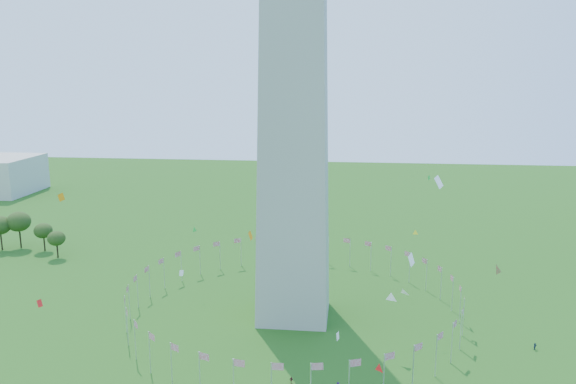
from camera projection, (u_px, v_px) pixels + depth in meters
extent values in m
cylinder|color=silver|center=(460.00, 305.00, 134.00)|extent=(0.24, 0.24, 9.00)
cylinder|color=silver|center=(453.00, 294.00, 140.82)|extent=(0.24, 0.24, 9.00)
cylinder|color=silver|center=(441.00, 284.00, 147.56)|extent=(0.24, 0.24, 9.00)
cylinder|color=silver|center=(426.00, 275.00, 154.03)|extent=(0.24, 0.24, 9.00)
cylinder|color=silver|center=(410.00, 268.00, 160.01)|extent=(0.24, 0.24, 9.00)
cylinder|color=silver|center=(391.00, 261.00, 165.34)|extent=(0.24, 0.24, 9.00)
cylinder|color=silver|center=(371.00, 256.00, 169.84)|extent=(0.24, 0.24, 9.00)
cylinder|color=silver|center=(350.00, 253.00, 173.39)|extent=(0.24, 0.24, 9.00)
cylinder|color=silver|center=(328.00, 250.00, 175.87)|extent=(0.24, 0.24, 9.00)
cylinder|color=silver|center=(307.00, 249.00, 177.21)|extent=(0.24, 0.24, 9.00)
cylinder|color=silver|center=(284.00, 249.00, 177.36)|extent=(0.24, 0.24, 9.00)
cylinder|color=silver|center=(263.00, 250.00, 176.33)|extent=(0.24, 0.24, 9.00)
cylinder|color=silver|center=(241.00, 252.00, 174.15)|extent=(0.24, 0.24, 9.00)
cylinder|color=silver|center=(220.00, 255.00, 170.87)|extent=(0.24, 0.24, 9.00)
cylinder|color=silver|center=(200.00, 260.00, 166.61)|extent=(0.24, 0.24, 9.00)
cylinder|color=silver|center=(181.00, 266.00, 161.48)|extent=(0.24, 0.24, 9.00)
cylinder|color=silver|center=(164.00, 273.00, 155.65)|extent=(0.24, 0.24, 9.00)
cylinder|color=silver|center=(149.00, 282.00, 149.30)|extent=(0.24, 0.24, 9.00)
cylinder|color=silver|center=(138.00, 291.00, 142.61)|extent=(0.24, 0.24, 9.00)
cylinder|color=silver|center=(129.00, 302.00, 135.79)|extent=(0.24, 0.24, 9.00)
cylinder|color=silver|center=(126.00, 314.00, 129.04)|extent=(0.24, 0.24, 9.00)
cylinder|color=silver|center=(127.00, 327.00, 122.58)|extent=(0.24, 0.24, 9.00)
cylinder|color=silver|center=(135.00, 340.00, 116.59)|extent=(0.24, 0.24, 9.00)
cylinder|color=silver|center=(150.00, 352.00, 111.27)|extent=(0.24, 0.24, 9.00)
cylinder|color=silver|center=(171.00, 364.00, 106.76)|extent=(0.24, 0.24, 9.00)
cylinder|color=silver|center=(200.00, 374.00, 103.22)|extent=(0.24, 0.24, 9.00)
cylinder|color=silver|center=(234.00, 382.00, 100.74)|extent=(0.24, 0.24, 9.00)
cylinder|color=silver|center=(349.00, 383.00, 100.27)|extent=(0.24, 0.24, 9.00)
cylinder|color=silver|center=(384.00, 376.00, 102.46)|extent=(0.24, 0.24, 9.00)
cylinder|color=silver|center=(413.00, 367.00, 105.73)|extent=(0.24, 0.24, 9.00)
cylinder|color=silver|center=(436.00, 356.00, 110.00)|extent=(0.24, 0.24, 9.00)
cylinder|color=silver|center=(452.00, 343.00, 115.12)|extent=(0.24, 0.24, 9.00)
cylinder|color=silver|center=(461.00, 330.00, 120.95)|extent=(0.24, 0.24, 9.00)
cylinder|color=silver|center=(463.00, 317.00, 127.31)|extent=(0.24, 0.24, 9.00)
imported|color=#59141F|center=(291.00, 380.00, 108.24)|extent=(0.87, 0.56, 1.46)
imported|color=#1B2240|center=(535.00, 346.00, 121.61)|extent=(1.33, 1.50, 1.53)
plane|color=white|center=(391.00, 298.00, 118.44)|extent=(2.54, 1.17, 2.76)
plane|color=white|center=(411.00, 260.00, 76.47)|extent=(1.77, 1.02, 1.98)
plane|color=orange|center=(61.00, 197.00, 108.72)|extent=(0.53, 1.74, 1.82)
plane|color=green|center=(194.00, 230.00, 151.77)|extent=(0.74, 1.77, 1.84)
plane|color=white|center=(181.00, 273.00, 114.24)|extent=(1.41, 0.26, 1.42)
plane|color=orange|center=(250.00, 236.00, 99.58)|extent=(1.95, 0.63, 1.89)
plane|color=green|center=(429.00, 178.00, 137.93)|extent=(0.80, 1.06, 1.33)
plane|color=red|center=(379.00, 369.00, 104.13)|extent=(1.41, 1.15, 1.81)
plane|color=white|center=(338.00, 336.00, 117.10)|extent=(1.21, 1.36, 1.75)
plane|color=red|center=(40.00, 303.00, 133.84)|extent=(0.55, 1.89, 1.81)
plane|color=yellow|center=(415.00, 233.00, 128.62)|extent=(1.21, 0.45, 1.15)
plane|color=red|center=(498.00, 270.00, 103.15)|extent=(1.82, 2.00, 1.86)
plane|color=white|center=(404.00, 292.00, 106.16)|extent=(1.58, 2.11, 1.91)
plane|color=white|center=(439.00, 182.00, 75.81)|extent=(1.42, 1.83, 1.87)
ellipsoid|color=#35541C|center=(1.00, 234.00, 189.72)|extent=(7.37, 7.37, 11.52)
ellipsoid|color=#35541C|center=(20.00, 230.00, 191.78)|extent=(7.99, 7.99, 12.48)
ellipsoid|color=#35541C|center=(44.00, 237.00, 188.89)|extent=(6.04, 6.04, 9.44)
ellipsoid|color=#35541C|center=(57.00, 245.00, 181.66)|extent=(5.65, 5.65, 8.84)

